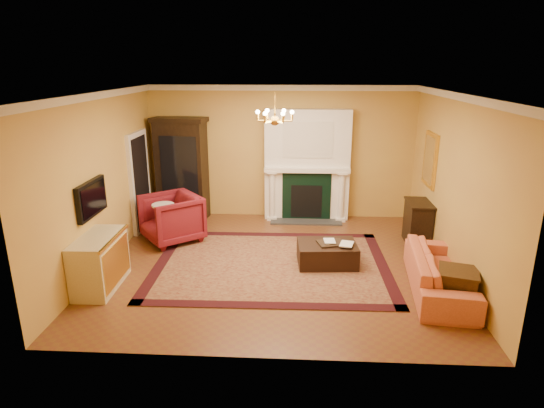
# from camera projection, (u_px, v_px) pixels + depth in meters

# --- Properties ---
(floor) EXTENTS (6.00, 5.50, 0.02)m
(floor) POSITION_uv_depth(u_px,v_px,m) (275.00, 264.00, 8.17)
(floor) COLOR brown
(floor) RESTS_ON ground
(ceiling) EXTENTS (6.00, 5.50, 0.02)m
(ceiling) POSITION_uv_depth(u_px,v_px,m) (275.00, 92.00, 7.28)
(ceiling) COLOR silver
(ceiling) RESTS_ON wall_back
(wall_back) EXTENTS (6.00, 0.02, 3.00)m
(wall_back) POSITION_uv_depth(u_px,v_px,m) (281.00, 153.00, 10.36)
(wall_back) COLOR #B88742
(wall_back) RESTS_ON floor
(wall_front) EXTENTS (6.00, 0.02, 3.00)m
(wall_front) POSITION_uv_depth(u_px,v_px,m) (262.00, 245.00, 5.10)
(wall_front) COLOR #B88742
(wall_front) RESTS_ON floor
(wall_left) EXTENTS (0.02, 5.50, 3.00)m
(wall_left) POSITION_uv_depth(u_px,v_px,m) (102.00, 180.00, 7.89)
(wall_left) COLOR #B88742
(wall_left) RESTS_ON floor
(wall_right) EXTENTS (0.02, 5.50, 3.00)m
(wall_right) POSITION_uv_depth(u_px,v_px,m) (455.00, 185.00, 7.57)
(wall_right) COLOR #B88742
(wall_right) RESTS_ON floor
(fireplace) EXTENTS (1.90, 0.70, 2.50)m
(fireplace) POSITION_uv_depth(u_px,v_px,m) (307.00, 168.00, 10.24)
(fireplace) COLOR white
(fireplace) RESTS_ON wall_back
(crown_molding) EXTENTS (6.00, 5.50, 0.12)m
(crown_molding) POSITION_uv_depth(u_px,v_px,m) (278.00, 93.00, 8.21)
(crown_molding) COLOR silver
(crown_molding) RESTS_ON ceiling
(doorway) EXTENTS (0.08, 1.05, 2.10)m
(doorway) POSITION_uv_depth(u_px,v_px,m) (140.00, 182.00, 9.64)
(doorway) COLOR silver
(doorway) RESTS_ON wall_left
(tv_panel) EXTENTS (0.09, 0.95, 0.58)m
(tv_panel) POSITION_uv_depth(u_px,v_px,m) (92.00, 199.00, 7.36)
(tv_panel) COLOR black
(tv_panel) RESTS_ON wall_left
(gilt_mirror) EXTENTS (0.06, 0.76, 1.05)m
(gilt_mirror) POSITION_uv_depth(u_px,v_px,m) (430.00, 160.00, 8.86)
(gilt_mirror) COLOR gold
(gilt_mirror) RESTS_ON wall_right
(chandelier) EXTENTS (0.63, 0.55, 0.53)m
(chandelier) POSITION_uv_depth(u_px,v_px,m) (275.00, 117.00, 7.40)
(chandelier) COLOR gold
(chandelier) RESTS_ON ceiling
(oriental_rug) EXTENTS (4.20, 3.18, 0.02)m
(oriental_rug) POSITION_uv_depth(u_px,v_px,m) (271.00, 264.00, 8.13)
(oriental_rug) COLOR #49120F
(oriental_rug) RESTS_ON floor
(china_cabinet) EXTENTS (1.16, 0.65, 2.21)m
(china_cabinet) POSITION_uv_depth(u_px,v_px,m) (182.00, 171.00, 10.34)
(china_cabinet) COLOR black
(china_cabinet) RESTS_ON floor
(wingback_armchair) EXTENTS (1.39, 1.40, 1.05)m
(wingback_armchair) POSITION_uv_depth(u_px,v_px,m) (171.00, 216.00, 9.07)
(wingback_armchair) COLOR maroon
(wingback_armchair) RESTS_ON floor
(pedestal_table) EXTENTS (0.44, 0.44, 0.78)m
(pedestal_table) POSITION_uv_depth(u_px,v_px,m) (164.00, 220.00, 9.07)
(pedestal_table) COLOR black
(pedestal_table) RESTS_ON floor
(commode) EXTENTS (0.57, 1.17, 0.86)m
(commode) POSITION_uv_depth(u_px,v_px,m) (100.00, 262.00, 7.20)
(commode) COLOR beige
(commode) RESTS_ON floor
(coral_sofa) EXTENTS (0.87, 2.21, 0.84)m
(coral_sofa) POSITION_uv_depth(u_px,v_px,m) (440.00, 266.00, 7.08)
(coral_sofa) COLOR #D46843
(coral_sofa) RESTS_ON floor
(end_table) EXTENTS (0.63, 0.63, 0.58)m
(end_table) POSITION_uv_depth(u_px,v_px,m) (456.00, 290.00, 6.60)
(end_table) COLOR #3C2410
(end_table) RESTS_ON floor
(console_table) EXTENTS (0.44, 0.75, 0.83)m
(console_table) POSITION_uv_depth(u_px,v_px,m) (418.00, 224.00, 8.99)
(console_table) COLOR black
(console_table) RESTS_ON floor
(leather_ottoman) EXTENTS (1.08, 0.82, 0.38)m
(leather_ottoman) POSITION_uv_depth(u_px,v_px,m) (327.00, 253.00, 8.09)
(leather_ottoman) COLOR black
(leather_ottoman) RESTS_ON oriental_rug
(ottoman_tray) EXTENTS (0.53, 0.46, 0.03)m
(ottoman_tray) POSITION_uv_depth(u_px,v_px,m) (331.00, 243.00, 8.01)
(ottoman_tray) COLOR black
(ottoman_tray) RESTS_ON leather_ottoman
(book_a) EXTENTS (0.19, 0.04, 0.26)m
(book_a) POSITION_uv_depth(u_px,v_px,m) (324.00, 235.00, 7.99)
(book_a) COLOR gray
(book_a) RESTS_ON ottoman_tray
(book_b) EXTENTS (0.22, 0.08, 0.30)m
(book_b) POSITION_uv_depth(u_px,v_px,m) (341.00, 236.00, 7.88)
(book_b) COLOR gray
(book_b) RESTS_ON ottoman_tray
(topiary_left) EXTENTS (0.16, 0.16, 0.42)m
(topiary_left) POSITION_uv_depth(u_px,v_px,m) (280.00, 156.00, 10.15)
(topiary_left) COLOR tan
(topiary_left) RESTS_ON fireplace
(topiary_right) EXTENTS (0.17, 0.17, 0.46)m
(topiary_right) POSITION_uv_depth(u_px,v_px,m) (334.00, 156.00, 10.08)
(topiary_right) COLOR tan
(topiary_right) RESTS_ON fireplace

